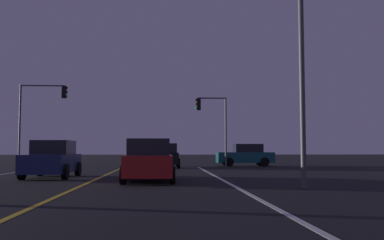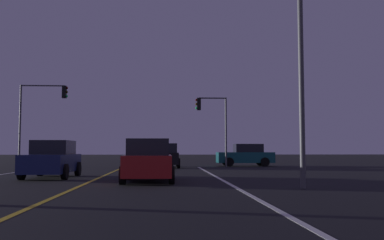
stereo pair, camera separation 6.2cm
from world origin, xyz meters
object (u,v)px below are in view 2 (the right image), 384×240
object	(u,v)px
car_crossing_side	(246,155)
traffic_light_near_right	(211,115)
car_lead_same_lane	(149,161)
traffic_light_near_left	(42,106)
street_lamp_right_near	(286,28)
car_oncoming	(52,160)
car_ahead_far	(165,156)

from	to	relation	value
car_crossing_side	traffic_light_near_right	distance (m)	4.29
car_lead_same_lane	car_crossing_side	xyz separation A→B (m)	(6.86, 15.43, 0.00)
car_lead_same_lane	car_crossing_side	size ratio (longest dim) A/B	1.00
car_lead_same_lane	traffic_light_near_left	distance (m)	16.73
car_lead_same_lane	street_lamp_right_near	size ratio (longest dim) A/B	0.50
car_oncoming	car_ahead_far	bearing A→B (deg)	153.70
car_ahead_far	traffic_light_near_left	world-z (taller)	traffic_light_near_left
street_lamp_right_near	car_oncoming	bearing A→B (deg)	-33.08
street_lamp_right_near	traffic_light_near_left	bearing A→B (deg)	-53.27
car_crossing_side	traffic_light_near_left	distance (m)	15.58
car_ahead_far	traffic_light_near_right	distance (m)	4.61
traffic_light_near_right	street_lamp_right_near	bearing A→B (deg)	92.14
car_ahead_far	car_lead_same_lane	xyz separation A→B (m)	(-0.66, -13.17, 0.00)
car_crossing_side	street_lamp_right_near	distance (m)	19.36
car_oncoming	street_lamp_right_near	distance (m)	11.90
car_crossing_side	street_lamp_right_near	bearing A→B (deg)	83.44
traffic_light_near_right	traffic_light_near_left	bearing A→B (deg)	0.00
traffic_light_near_right	street_lamp_right_near	distance (m)	17.45
car_crossing_side	traffic_light_near_right	bearing A→B (deg)	25.37
car_ahead_far	car_lead_same_lane	distance (m)	13.18
car_oncoming	car_lead_same_lane	xyz separation A→B (m)	(4.49, -2.74, 0.00)
car_oncoming	traffic_light_near_right	xyz separation A→B (m)	(8.55, 11.37, 2.97)
car_ahead_far	traffic_light_near_left	size ratio (longest dim) A/B	0.72
car_ahead_far	traffic_light_near_left	distance (m)	9.65
car_oncoming	traffic_light_near_right	world-z (taller)	traffic_light_near_right
street_lamp_right_near	car_crossing_side	bearing A→B (deg)	-96.56
car_oncoming	car_crossing_side	world-z (taller)	same
traffic_light_near_left	car_oncoming	bearing A→B (deg)	-71.73
car_oncoming	car_lead_same_lane	bearing A→B (deg)	58.66
car_lead_same_lane	street_lamp_right_near	world-z (taller)	street_lamp_right_near
car_crossing_side	traffic_light_near_left	world-z (taller)	traffic_light_near_left
car_oncoming	street_lamp_right_near	xyz separation A→B (m)	(9.20, -5.99, 4.57)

